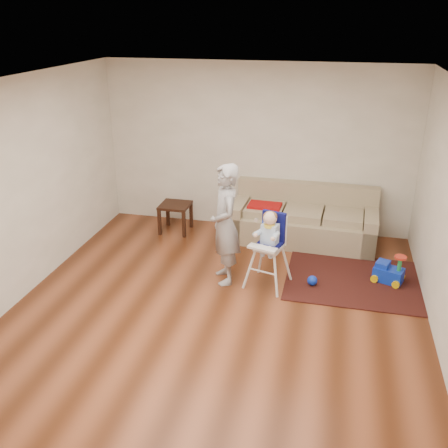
% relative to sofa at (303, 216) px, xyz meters
% --- Properties ---
extents(ground, '(5.50, 5.50, 0.00)m').
position_rel_sofa_xyz_m(ground, '(-0.84, -2.30, -0.43)').
color(ground, '#49210F').
rests_on(ground, ground).
extents(room_envelope, '(5.04, 5.52, 2.72)m').
position_rel_sofa_xyz_m(room_envelope, '(-0.84, -1.77, 1.44)').
color(room_envelope, beige).
rests_on(room_envelope, ground).
extents(sofa, '(2.28, 1.01, 0.86)m').
position_rel_sofa_xyz_m(sofa, '(0.00, 0.00, 0.00)').
color(sofa, gray).
rests_on(sofa, ground).
extents(side_table, '(0.48, 0.48, 0.48)m').
position_rel_sofa_xyz_m(side_table, '(-2.08, -0.07, -0.20)').
color(side_table, black).
rests_on(side_table, ground).
extents(area_rug, '(1.96, 1.47, 0.02)m').
position_rel_sofa_xyz_m(area_rug, '(0.87, -1.14, -0.43)').
color(area_rug, black).
rests_on(area_rug, ground).
extents(ride_on_toy, '(0.44, 0.38, 0.41)m').
position_rel_sofa_xyz_m(ride_on_toy, '(1.24, -1.07, -0.21)').
color(ride_on_toy, '#1032C8').
rests_on(ride_on_toy, area_rug).
extents(toy_ball, '(0.13, 0.13, 0.13)m').
position_rel_sofa_xyz_m(toy_ball, '(0.25, -1.41, -0.35)').
color(toy_ball, '#1032C8').
rests_on(toy_ball, area_rug).
extents(high_chair, '(0.60, 0.60, 1.06)m').
position_rel_sofa_xyz_m(high_chair, '(-0.33, -1.49, 0.08)').
color(high_chair, silver).
rests_on(high_chair, ground).
extents(adult, '(0.60, 0.70, 1.63)m').
position_rel_sofa_xyz_m(adult, '(-0.92, -1.50, 0.38)').
color(adult, '#969698').
rests_on(adult, ground).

